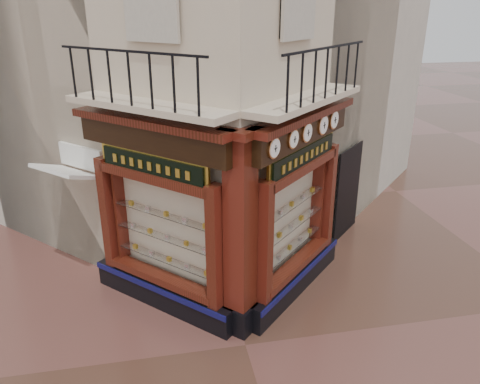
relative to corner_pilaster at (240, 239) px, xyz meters
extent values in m
plane|color=#4B2E23|center=(0.00, -0.50, -1.95)|extent=(80.00, 80.00, 0.00)
cube|color=#AFA798|center=(-2.47, 8.13, 3.55)|extent=(11.31, 11.31, 11.00)
cube|color=#AFA798|center=(2.47, 8.13, 3.55)|extent=(11.31, 11.31, 11.00)
cube|color=black|center=(-1.44, 1.04, -1.67)|extent=(2.72, 2.72, 0.55)
cube|color=#0E0E47|center=(-1.57, 0.91, -1.46)|extent=(2.50, 2.50, 0.12)
cube|color=#37140A|center=(-0.45, 0.05, -0.17)|extent=(0.37, 0.37, 2.45)
cube|color=#37140A|center=(-2.43, 2.03, -0.17)|extent=(0.37, 0.37, 2.45)
cube|color=beige|center=(-1.20, 1.27, -0.20)|extent=(1.80, 1.80, 2.10)
cube|color=black|center=(-1.42, 1.05, 1.65)|extent=(2.69, 2.69, 0.50)
cube|color=#37140A|center=(-1.47, 1.00, 1.96)|extent=(2.86, 2.86, 0.14)
cube|color=black|center=(1.44, 1.04, -1.67)|extent=(2.72, 2.72, 0.55)
cube|color=#0E0E47|center=(1.57, 0.91, -1.46)|extent=(2.50, 2.50, 0.12)
cube|color=#37140A|center=(0.45, 0.05, -0.17)|extent=(0.37, 0.37, 2.45)
cube|color=#37140A|center=(2.43, 2.03, -0.17)|extent=(0.37, 0.37, 2.45)
cube|color=beige|center=(1.20, 1.27, -0.20)|extent=(1.80, 1.80, 2.10)
cube|color=black|center=(1.42, 1.05, 1.65)|extent=(2.69, 2.69, 0.50)
cube|color=#37140A|center=(1.47, 1.00, 1.96)|extent=(2.86, 2.86, 0.14)
cube|color=black|center=(0.00, 0.00, -1.67)|extent=(0.78, 0.78, 0.55)
cube|color=#37140A|center=(0.00, 0.00, 0.25)|extent=(0.64, 0.64, 3.50)
cube|color=#37140A|center=(0.00, 0.00, 1.96)|extent=(0.85, 0.85, 0.14)
cube|color=beige|center=(-1.48, 0.99, 2.25)|extent=(2.97, 2.97, 0.12)
cube|color=black|center=(-1.72, 0.76, 3.20)|extent=(2.36, 2.36, 0.04)
cube|color=beige|center=(1.48, 0.99, 2.25)|extent=(2.97, 2.97, 0.12)
cube|color=black|center=(1.72, 0.76, 3.20)|extent=(2.36, 2.36, 0.04)
cylinder|color=#BE793F|center=(0.56, -0.03, 1.67)|extent=(0.30, 0.30, 0.37)
cylinder|color=white|center=(0.58, -0.05, 1.67)|extent=(0.24, 0.24, 0.32)
cube|color=black|center=(0.59, -0.06, 1.67)|extent=(0.02, 0.02, 0.12)
cube|color=black|center=(0.59, -0.06, 1.67)|extent=(0.07, 0.07, 0.01)
cylinder|color=#BE793F|center=(1.04, 0.45, 1.67)|extent=(0.29, 0.29, 0.36)
cylinder|color=white|center=(1.07, 0.43, 1.67)|extent=(0.23, 0.23, 0.31)
cube|color=black|center=(1.08, 0.42, 1.67)|extent=(0.02, 0.02, 0.12)
cube|color=black|center=(1.08, 0.42, 1.67)|extent=(0.07, 0.07, 0.01)
cylinder|color=#BE793F|center=(1.43, 0.84, 1.67)|extent=(0.31, 0.31, 0.38)
cylinder|color=white|center=(1.45, 0.82, 1.67)|extent=(0.25, 0.25, 0.33)
cube|color=black|center=(1.46, 0.81, 1.67)|extent=(0.02, 0.02, 0.13)
cube|color=black|center=(1.46, 0.81, 1.67)|extent=(0.08, 0.08, 0.01)
cylinder|color=#BE793F|center=(1.94, 1.35, 1.67)|extent=(0.33, 0.33, 0.41)
cylinder|color=white|center=(1.96, 1.32, 1.67)|extent=(0.27, 0.27, 0.35)
cube|color=black|center=(1.97, 1.31, 1.67)|extent=(0.02, 0.02, 0.14)
cube|color=black|center=(1.97, 1.31, 1.67)|extent=(0.08, 0.08, 0.01)
cylinder|color=#BE793F|center=(2.32, 1.72, 1.67)|extent=(0.32, 0.32, 0.40)
cylinder|color=white|center=(2.34, 1.70, 1.67)|extent=(0.26, 0.26, 0.35)
cube|color=black|center=(2.35, 1.69, 1.67)|extent=(0.02, 0.02, 0.13)
cube|color=black|center=(2.35, 1.69, 1.67)|extent=(0.08, 0.08, 0.01)
cube|color=gold|center=(-1.45, 1.03, 1.15)|extent=(1.91, 1.91, 0.51)
cube|color=black|center=(-1.48, 1.00, 1.15)|extent=(1.78, 1.78, 0.38)
cube|color=gold|center=(1.45, 1.03, 1.15)|extent=(1.94, 1.94, 0.52)
cube|color=black|center=(1.48, 1.00, 1.15)|extent=(1.81, 1.81, 0.39)
camera|label=1|loc=(-1.44, -7.31, 3.91)|focal=35.00mm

